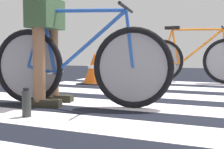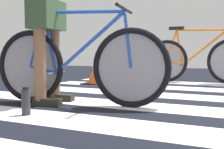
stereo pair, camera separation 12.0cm
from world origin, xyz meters
name	(u,v)px [view 1 (the left image)]	position (x,y,z in m)	size (l,w,h in m)	color
ground	(211,107)	(0.00, 0.00, 0.01)	(18.00, 14.00, 0.02)	black
crosswalk_markings	(217,104)	(0.05, 0.10, 0.02)	(5.46, 4.25, 0.00)	silver
bicycle_1_of_2	(78,64)	(-1.14, -0.45, 0.41)	(1.72, 0.53, 0.93)	black
cyclist_1_of_2	(46,36)	(-1.44, -0.50, 0.66)	(0.37, 0.44, 0.99)	brown
bicycle_2_of_2	(193,59)	(-0.47, 2.13, 0.41)	(1.74, 0.52, 0.93)	black
water_bottle	(27,103)	(-1.24, -1.04, 0.13)	(0.07, 0.07, 0.23)	#2B2F2C
traffic_cone	(95,69)	(-1.83, 1.26, 0.26)	(0.44, 0.44, 0.50)	black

